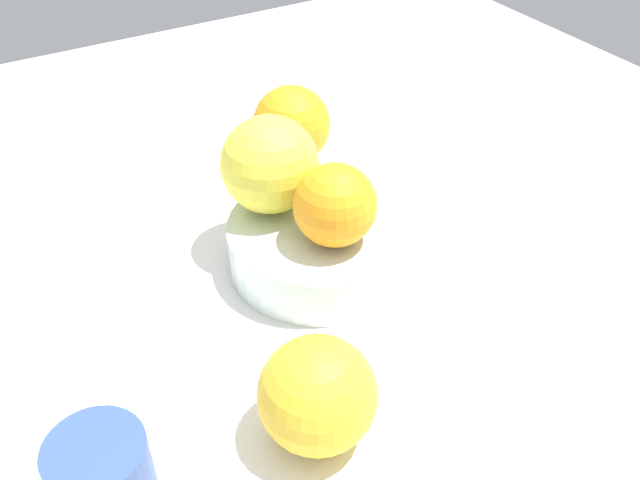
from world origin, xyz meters
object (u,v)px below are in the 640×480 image
object	(u,v)px
orange_in_bowl_0	(270,165)
orange_loose_1	(317,395)
fruit_bowl	(320,245)
orange_loose_0	(292,125)
orange_in_bowl_1	(331,206)
ceramic_cup	(103,477)

from	to	relation	value
orange_in_bowl_0	orange_loose_1	size ratio (longest dim) A/B	1.06
fruit_bowl	orange_loose_0	world-z (taller)	orange_loose_0
fruit_bowl	orange_in_bowl_1	world-z (taller)	orange_in_bowl_1
orange_in_bowl_1	orange_in_bowl_0	bearing A→B (deg)	105.74
ceramic_cup	orange_in_bowl_0	bearing A→B (deg)	40.83
orange_loose_0	ceramic_cup	size ratio (longest dim) A/B	1.35
orange_loose_1	ceramic_cup	xyz separation A→B (cm)	(-13.11, 1.84, -1.03)
orange_in_bowl_0	ceramic_cup	size ratio (longest dim) A/B	1.38
orange_loose_0	ceramic_cup	xyz separation A→B (cm)	(-27.83, -28.61, -1.16)
orange_in_bowl_0	orange_in_bowl_1	world-z (taller)	orange_in_bowl_0
orange_in_bowl_1	orange_loose_1	size ratio (longest dim) A/B	0.86
orange_in_bowl_0	orange_loose_1	world-z (taller)	orange_in_bowl_0
orange_in_bowl_1	orange_loose_1	world-z (taller)	orange_in_bowl_1
fruit_bowl	orange_in_bowl_0	world-z (taller)	orange_in_bowl_0
fruit_bowl	orange_in_bowl_1	distance (cm)	5.89
fruit_bowl	orange_in_bowl_1	size ratio (longest dim) A/B	2.33
orange_in_bowl_1	ceramic_cup	size ratio (longest dim) A/B	1.12
fruit_bowl	orange_loose_1	bearing A→B (deg)	-120.90
orange_in_bowl_0	orange_loose_0	world-z (taller)	orange_in_bowl_0
orange_loose_1	fruit_bowl	bearing A→B (deg)	59.10
fruit_bowl	orange_loose_0	xyz separation A→B (cm)	(6.00, 15.88, 1.94)
fruit_bowl	ceramic_cup	size ratio (longest dim) A/B	2.61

